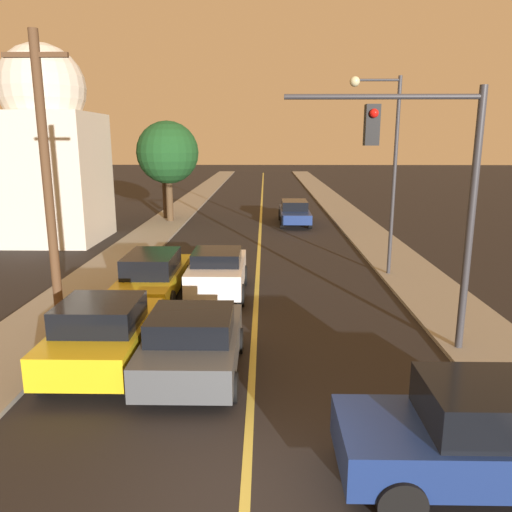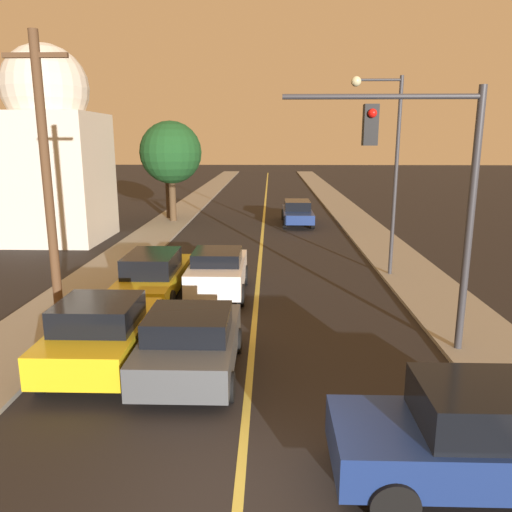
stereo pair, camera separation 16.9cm
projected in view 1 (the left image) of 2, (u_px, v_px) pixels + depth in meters
ground_plane at (245, 505)px, 7.18m from camera, size 200.00×200.00×0.00m
road_surface at (262, 202)px, 42.23m from camera, size 9.37×80.00×0.01m
sidewalk_left at (192, 201)px, 42.32m from camera, size 2.50×80.00×0.12m
sidewalk_right at (332, 201)px, 42.11m from camera, size 2.50×80.00×0.12m
car_near_lane_front at (193, 342)px, 10.99m from camera, size 2.11×3.81×1.50m
car_near_lane_second at (218, 271)px, 16.72m from camera, size 1.89×3.82×1.56m
car_outer_lane_front at (103, 334)px, 11.26m from camera, size 2.06×3.80×1.65m
car_outer_lane_second at (153, 275)px, 16.28m from camera, size 1.88×5.01×1.57m
car_far_oncoming at (294, 212)px, 30.94m from camera, size 1.88×5.15×1.45m
car_crossing_right at (474, 436)px, 7.40m from camera, size 3.94×1.87×1.67m
traffic_signal_mast at (431, 177)px, 11.43m from camera, size 4.49×0.42×6.18m
streetlamp_right at (384, 151)px, 18.15m from camera, size 1.85×0.36×7.21m
utility_pole_left at (47, 182)px, 12.70m from camera, size 1.60×0.24×7.60m
tree_left_near at (168, 153)px, 30.68m from camera, size 3.81×3.81×6.15m
tree_left_far at (163, 144)px, 31.78m from camera, size 2.43×2.43×6.05m
domed_building_left at (48, 150)px, 25.02m from camera, size 4.95×4.95×9.68m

